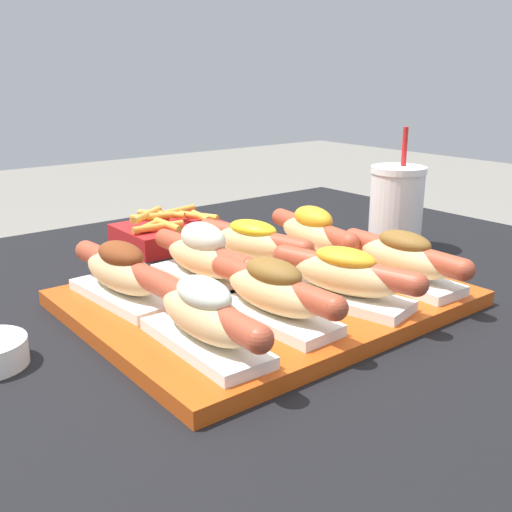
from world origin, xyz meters
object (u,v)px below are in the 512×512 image
(hot_dog_1, at_px, (273,292))
(hot_dog_2, at_px, (345,276))
(hot_dog_7, at_px, (313,233))
(hot_dog_3, at_px, (403,258))
(serving_tray, at_px, (266,298))
(hot_dog_0, at_px, (204,315))
(hot_dog_4, at_px, (122,272))
(hot_dog_5, at_px, (204,256))
(drink_cup, at_px, (396,208))
(fries_basket, at_px, (170,233))
(hot_dog_6, at_px, (253,244))

(hot_dog_1, relative_size, hot_dog_2, 1.02)
(hot_dog_2, bearing_deg, hot_dog_7, 57.91)
(hot_dog_1, relative_size, hot_dog_3, 1.00)
(serving_tray, distance_m, hot_dog_0, 0.17)
(hot_dog_4, relative_size, hot_dog_7, 1.01)
(hot_dog_5, distance_m, hot_dog_7, 0.19)
(drink_cup, distance_m, fries_basket, 0.37)
(hot_dog_2, distance_m, hot_dog_4, 0.26)
(hot_dog_0, relative_size, hot_dog_3, 1.00)
(hot_dog_3, height_order, drink_cup, drink_cup)
(hot_dog_3, bearing_deg, hot_dog_2, -179.99)
(hot_dog_0, xyz_separation_m, hot_dog_5, (0.10, 0.16, 0.00))
(hot_dog_0, xyz_separation_m, hot_dog_3, (0.30, -0.00, -0.00))
(hot_dog_1, height_order, hot_dog_4, same)
(hot_dog_3, bearing_deg, serving_tray, 150.63)
(hot_dog_0, bearing_deg, hot_dog_6, 41.45)
(hot_dog_2, height_order, hot_dog_4, hot_dog_4)
(hot_dog_5, bearing_deg, hot_dog_3, -38.89)
(serving_tray, height_order, hot_dog_7, hot_dog_7)
(serving_tray, xyz_separation_m, hot_dog_7, (0.14, 0.07, 0.04))
(hot_dog_4, height_order, hot_dog_5, hot_dog_5)
(hot_dog_2, height_order, hot_dog_3, hot_dog_3)
(hot_dog_5, bearing_deg, hot_dog_6, 9.03)
(hot_dog_0, relative_size, hot_dog_4, 1.00)
(hot_dog_0, xyz_separation_m, hot_dog_7, (0.29, 0.15, 0.00))
(serving_tray, distance_m, hot_dog_4, 0.18)
(hot_dog_7, bearing_deg, hot_dog_3, -87.21)
(drink_cup, height_order, fries_basket, drink_cup)
(hot_dog_3, bearing_deg, fries_basket, 105.08)
(serving_tray, distance_m, hot_dog_2, 0.11)
(hot_dog_4, xyz_separation_m, fries_basket, (0.20, 0.22, -0.03))
(hot_dog_3, height_order, hot_dog_7, hot_dog_7)
(serving_tray, xyz_separation_m, hot_dog_5, (-0.04, 0.07, 0.04))
(serving_tray, distance_m, hot_dog_6, 0.11)
(serving_tray, relative_size, drink_cup, 2.25)
(hot_dog_6, bearing_deg, serving_tray, -118.63)
(hot_dog_0, height_order, hot_dog_7, hot_dog_7)
(hot_dog_4, distance_m, fries_basket, 0.30)
(serving_tray, relative_size, hot_dog_5, 2.19)
(serving_tray, relative_size, hot_dog_2, 2.24)
(hot_dog_0, distance_m, hot_dog_1, 0.09)
(hot_dog_5, bearing_deg, hot_dog_4, 174.50)
(hot_dog_1, distance_m, hot_dog_6, 0.19)
(hot_dog_2, height_order, hot_dog_5, hot_dog_5)
(hot_dog_2, height_order, fries_basket, hot_dog_2)
(hot_dog_0, relative_size, fries_basket, 1.22)
(hot_dog_3, distance_m, fries_basket, 0.41)
(hot_dog_4, bearing_deg, hot_dog_0, -88.80)
(hot_dog_4, relative_size, fries_basket, 1.22)
(hot_dog_6, distance_m, fries_basket, 0.22)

